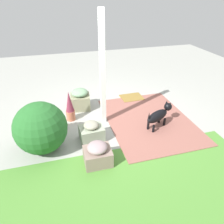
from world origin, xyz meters
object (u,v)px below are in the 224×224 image
at_px(dog, 159,115).
at_px(porch_pillar, 102,72).
at_px(stone_planter_nearest, 80,99).
at_px(stone_planter_far, 98,154).
at_px(stone_planter_mid, 92,132).
at_px(doormat, 132,97).
at_px(round_shrub, 41,128).
at_px(terracotta_pot_spiky, 70,107).

bearing_deg(dog, porch_pillar, -25.79).
height_order(stone_planter_nearest, stone_planter_far, stone_planter_nearest).
xyz_separation_m(stone_planter_mid, doormat, (-1.39, -1.50, -0.17)).
height_order(porch_pillar, stone_planter_nearest, porch_pillar).
bearing_deg(porch_pillar, stone_planter_mid, 56.80).
distance_m(stone_planter_mid, round_shrub, 0.95).
distance_m(stone_planter_far, round_shrub, 1.11).
distance_m(stone_planter_mid, terracotta_pot_spiky, 0.92).
height_order(stone_planter_far, doormat, stone_planter_far).
relative_size(stone_planter_nearest, dog, 0.72).
distance_m(stone_planter_mid, stone_planter_far, 0.66).
xyz_separation_m(porch_pillar, stone_planter_far, (0.40, 1.24, -0.97)).
relative_size(stone_planter_nearest, stone_planter_far, 1.12).
relative_size(porch_pillar, dog, 3.23).
relative_size(stone_planter_far, doormat, 0.80).
height_order(stone_planter_nearest, round_shrub, round_shrub).
height_order(stone_planter_nearest, stone_planter_mid, stone_planter_nearest).
xyz_separation_m(stone_planter_far, dog, (-1.47, -0.72, 0.11)).
distance_m(porch_pillar, stone_planter_nearest, 1.24).
relative_size(stone_planter_mid, dog, 0.67).
xyz_separation_m(round_shrub, terracotta_pot_spiky, (-0.59, -0.89, -0.14)).
xyz_separation_m(stone_planter_nearest, round_shrub, (0.88, 1.35, 0.22)).
xyz_separation_m(stone_planter_nearest, terracotta_pot_spiky, (0.29, 0.46, 0.08)).
bearing_deg(terracotta_pot_spiky, dog, 155.75).
relative_size(stone_planter_mid, round_shrub, 0.51).
height_order(stone_planter_mid, dog, dog).
bearing_deg(stone_planter_nearest, stone_planter_mid, 91.20).
bearing_deg(doormat, porch_pillar, 42.42).
height_order(round_shrub, doormat, round_shrub).
bearing_deg(stone_planter_far, terracotta_pot_spiky, -78.96).
distance_m(stone_planter_nearest, stone_planter_mid, 1.32).
distance_m(stone_planter_far, terracotta_pot_spiky, 1.55).
xyz_separation_m(stone_planter_mid, terracotta_pot_spiky, (0.32, -0.85, 0.15)).
bearing_deg(dog, stone_planter_mid, 2.21).
bearing_deg(stone_planter_mid, terracotta_pot_spiky, -69.53).
bearing_deg(stone_planter_far, stone_planter_nearest, -89.87).
relative_size(porch_pillar, stone_planter_mid, 4.84).
distance_m(stone_planter_nearest, stone_planter_far, 1.98).
distance_m(stone_planter_nearest, doormat, 1.45).
bearing_deg(stone_planter_far, porch_pillar, -107.90).
bearing_deg(terracotta_pot_spiky, stone_planter_far, 101.04).
height_order(terracotta_pot_spiky, doormat, terracotta_pot_spiky).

